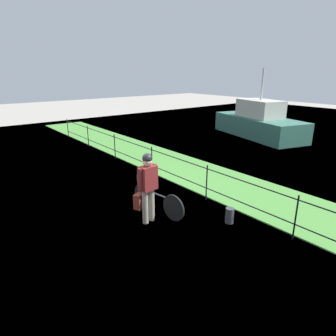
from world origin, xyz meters
name	(u,v)px	position (x,y,z in m)	size (l,w,h in m)	color
ground_plane	(122,203)	(0.00, 0.00, 0.00)	(60.00, 60.00, 0.00)	gray
grass_strip	(206,177)	(0.00, 3.26, 0.01)	(27.00, 2.40, 0.03)	#478438
harbor_water	(322,142)	(0.00, 11.52, 0.00)	(30.00, 30.00, 0.00)	#426684
iron_fence	(176,168)	(0.00, 1.92, 0.60)	(18.04, 0.04, 1.01)	black
bicycle_main	(157,200)	(1.08, 0.40, 0.35)	(1.72, 0.29, 0.65)	black
wooden_crate	(146,180)	(0.68, 0.35, 0.77)	(0.38, 0.27, 0.25)	brown
terrier_dog	(147,173)	(0.71, 0.35, 0.98)	(0.32, 0.18, 0.18)	tan
cyclist_person	(148,182)	(1.31, -0.02, 1.00)	(0.31, 0.54, 1.68)	gray
backpack_on_paving	(139,201)	(0.56, 0.19, 0.20)	(0.28, 0.18, 0.40)	maroon
mooring_bollard	(229,215)	(2.54, 1.42, 0.19)	(0.20, 0.20, 0.37)	#38383D
moored_boat_near	(259,123)	(-2.91, 10.21, 0.73)	(5.80, 3.43, 3.56)	#336656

